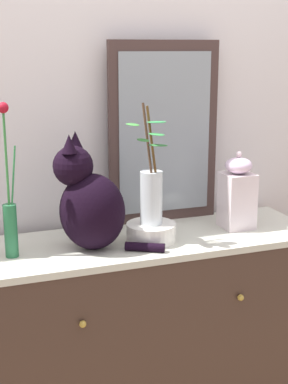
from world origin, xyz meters
TOP-DOWN VIEW (x-y plane):
  - wall_back at (0.00, 0.29)m, footprint 4.40×0.08m
  - sideboard at (0.00, -0.00)m, footprint 1.35×0.45m
  - mirror_leaning at (0.16, 0.19)m, footprint 0.46×0.03m
  - cat_sitting at (-0.22, -0.04)m, footprint 0.38×0.28m
  - vase_slim_green at (-0.49, -0.02)m, footprint 0.06×0.05m
  - bowl_porcelain at (0.01, -0.04)m, footprint 0.18×0.18m
  - vase_glass_clear at (0.01, -0.04)m, footprint 0.15×0.14m
  - jar_lidded_porcelain at (0.39, 0.00)m, footprint 0.12×0.12m

SIDE VIEW (x-z plane):
  - sideboard at x=0.00m, z-range 0.00..0.88m
  - bowl_porcelain at x=0.01m, z-range 0.88..0.95m
  - jar_lidded_porcelain at x=0.39m, z-range 0.86..1.17m
  - vase_slim_green at x=-0.49m, z-range 0.76..1.29m
  - cat_sitting at x=-0.22m, z-range 0.84..1.26m
  - vase_glass_clear at x=0.01m, z-range 0.84..1.28m
  - mirror_leaning at x=0.16m, z-range 0.88..1.60m
  - wall_back at x=0.00m, z-range 0.00..2.60m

